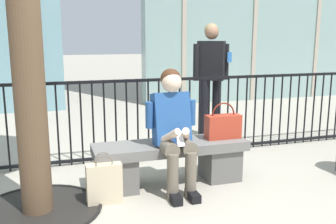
{
  "coord_description": "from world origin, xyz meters",
  "views": [
    {
      "loc": [
        -1.15,
        -3.54,
        1.52
      ],
      "look_at": [
        0.0,
        0.1,
        0.75
      ],
      "focal_mm": 40.11,
      "sensor_mm": 36.0,
      "label": 1
    }
  ],
  "objects_px": {
    "seated_person_with_phone": "(174,126)",
    "handbag_on_bench": "(223,126)",
    "bystander_at_railing": "(211,73)",
    "shopping_bag": "(104,183)",
    "stone_bench": "(171,159)"
  },
  "relations": [
    {
      "from": "shopping_bag",
      "to": "bystander_at_railing",
      "type": "height_order",
      "value": "bystander_at_railing"
    },
    {
      "from": "seated_person_with_phone",
      "to": "shopping_bag",
      "type": "bearing_deg",
      "value": -169.9
    },
    {
      "from": "stone_bench",
      "to": "shopping_bag",
      "type": "bearing_deg",
      "value": -160.66
    },
    {
      "from": "seated_person_with_phone",
      "to": "bystander_at_railing",
      "type": "xyz_separation_m",
      "value": [
        1.1,
        1.6,
        0.35
      ]
    },
    {
      "from": "bystander_at_railing",
      "to": "shopping_bag",
      "type": "bearing_deg",
      "value": -136.45
    },
    {
      "from": "bystander_at_railing",
      "to": "seated_person_with_phone",
      "type": "bearing_deg",
      "value": -124.54
    },
    {
      "from": "handbag_on_bench",
      "to": "stone_bench",
      "type": "bearing_deg",
      "value": 179.01
    },
    {
      "from": "bystander_at_railing",
      "to": "stone_bench",
      "type": "bearing_deg",
      "value": -126.46
    },
    {
      "from": "handbag_on_bench",
      "to": "bystander_at_railing",
      "type": "height_order",
      "value": "bystander_at_railing"
    },
    {
      "from": "seated_person_with_phone",
      "to": "handbag_on_bench",
      "type": "bearing_deg",
      "value": 11.3
    },
    {
      "from": "stone_bench",
      "to": "handbag_on_bench",
      "type": "relative_size",
      "value": 4.12
    },
    {
      "from": "seated_person_with_phone",
      "to": "stone_bench",
      "type": "bearing_deg",
      "value": 83.74
    },
    {
      "from": "seated_person_with_phone",
      "to": "handbag_on_bench",
      "type": "relative_size",
      "value": 3.12
    },
    {
      "from": "shopping_bag",
      "to": "bystander_at_railing",
      "type": "distance_m",
      "value": 2.63
    },
    {
      "from": "stone_bench",
      "to": "seated_person_with_phone",
      "type": "distance_m",
      "value": 0.4
    }
  ]
}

